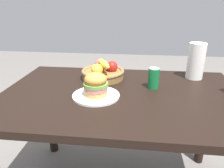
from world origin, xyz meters
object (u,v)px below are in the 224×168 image
sandwich (96,84)px  soda_can (153,78)px  plate (96,95)px  fruit_basket (103,72)px  paper_towel_roll (196,61)px

sandwich → soda_can: sandwich is taller
plate → sandwich: 0.07m
fruit_basket → sandwich: bearing=-88.6°
soda_can → fruit_basket: (-0.33, 0.13, -0.02)m
soda_can → paper_towel_roll: bearing=36.1°
sandwich → paper_towel_roll: bearing=31.7°
fruit_basket → paper_towel_roll: 0.63m
sandwich → soda_can: bearing=27.2°
sandwich → plate: bearing=0.0°
soda_can → paper_towel_roll: paper_towel_roll is taller
fruit_basket → plate: bearing=-88.6°
fruit_basket → paper_towel_roll: bearing=7.0°
paper_towel_roll → plate: bearing=-148.3°
fruit_basket → paper_towel_roll: (0.62, 0.08, 0.07)m
plate → paper_towel_roll: paper_towel_roll is taller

